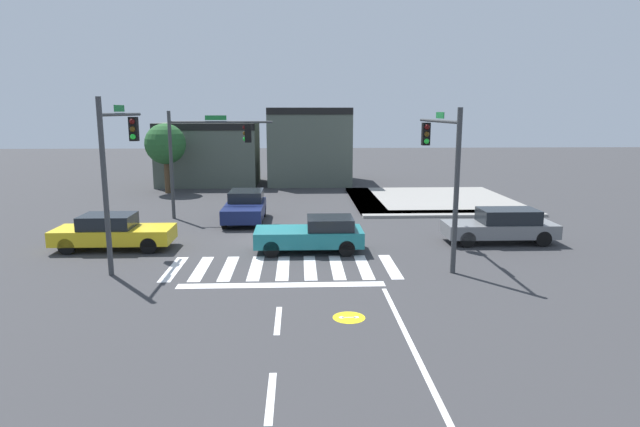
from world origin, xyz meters
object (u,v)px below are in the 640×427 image
at_px(traffic_signal_northwest, 207,146).
at_px(traffic_signal_southeast, 441,155).
at_px(car_teal, 313,234).
at_px(traffic_signal_southwest, 118,153).
at_px(car_gray, 502,226).
at_px(roadside_tree, 165,144).
at_px(car_yellow, 113,232).
at_px(car_navy, 245,207).

height_order(traffic_signal_northwest, traffic_signal_southeast, traffic_signal_southeast).
bearing_deg(car_teal, traffic_signal_southwest, 10.85).
bearing_deg(car_gray, roadside_tree, -40.28).
bearing_deg(car_gray, car_teal, 7.72).
xyz_separation_m(traffic_signal_southeast, car_yellow, (-13.04, 1.73, -3.23)).
bearing_deg(car_navy, traffic_signal_southeast, 48.27).
relative_size(traffic_signal_northwest, traffic_signal_southwest, 0.92).
height_order(traffic_signal_southeast, car_yellow, traffic_signal_southeast).
distance_m(traffic_signal_southeast, car_navy, 11.40).
distance_m(car_yellow, car_teal, 8.25).
relative_size(car_yellow, car_navy, 1.11).
xyz_separation_m(traffic_signal_northwest, traffic_signal_southwest, (-1.76, -8.48, 0.26)).
bearing_deg(car_gray, car_navy, -24.09).
xyz_separation_m(traffic_signal_southeast, car_navy, (-8.16, 7.28, -3.21)).
distance_m(traffic_signal_southwest, traffic_signal_southeast, 11.93).
height_order(traffic_signal_southwest, car_gray, traffic_signal_southwest).
distance_m(traffic_signal_northwest, car_teal, 9.43).
bearing_deg(car_gray, traffic_signal_southwest, 9.18).
height_order(car_gray, roadside_tree, roadside_tree).
xyz_separation_m(car_gray, roadside_tree, (-17.82, 15.10, 2.61)).
distance_m(traffic_signal_southeast, car_teal, 5.91).
bearing_deg(traffic_signal_southeast, roadside_tree, 40.04).
distance_m(car_teal, roadside_tree, 19.06).
xyz_separation_m(car_yellow, roadside_tree, (-1.44, 15.51, 2.64)).
bearing_deg(roadside_tree, car_yellow, -84.68).
xyz_separation_m(car_yellow, car_navy, (4.88, 5.55, 0.02)).
relative_size(traffic_signal_southwest, car_teal, 1.40).
relative_size(traffic_signal_northwest, car_gray, 1.19).
xyz_separation_m(traffic_signal_northwest, car_gray, (13.50, -6.01, -3.08)).
distance_m(car_yellow, roadside_tree, 15.80).
bearing_deg(traffic_signal_southwest, car_teal, -79.15).
height_order(car_yellow, car_teal, car_yellow).
height_order(car_yellow, car_navy, car_navy).
relative_size(car_yellow, roadside_tree, 0.99).
relative_size(traffic_signal_southwest, car_yellow, 1.28).
bearing_deg(traffic_signal_southeast, traffic_signal_southwest, 91.56).
distance_m(traffic_signal_northwest, car_navy, 3.78).
bearing_deg(roadside_tree, car_navy, -57.59).
bearing_deg(car_yellow, roadside_tree, -84.68).
bearing_deg(car_navy, car_yellow, -41.33).
relative_size(car_gray, roadside_tree, 0.99).
height_order(traffic_signal_southeast, car_gray, traffic_signal_southeast).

